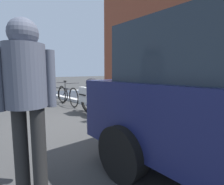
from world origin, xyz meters
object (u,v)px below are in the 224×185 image
parked_bicycle (67,95)px  pedestrian_walking (26,87)px  sandwich_board_sign (111,90)px  touring_motorcycle (98,95)px  second_bicycle_by_cafe (54,93)px

parked_bicycle → pedestrian_walking: pedestrian_walking is taller
sandwich_board_sign → parked_bicycle: bearing=-126.8°
touring_motorcycle → pedestrian_walking: (1.99, -2.50, 0.51)m
pedestrian_walking → second_bicycle_by_cafe: pedestrian_walking is taller
touring_motorcycle → pedestrian_walking: size_ratio=1.27×
parked_bicycle → pedestrian_walking: size_ratio=1.01×
touring_motorcycle → parked_bicycle: (-2.12, 0.17, -0.22)m
pedestrian_walking → sandwich_board_sign: size_ratio=2.08×
touring_motorcycle → second_bicycle_by_cafe: size_ratio=1.31×
touring_motorcycle → sandwich_board_sign: size_ratio=2.64×
touring_motorcycle → second_bicycle_by_cafe: 3.36m
touring_motorcycle → sandwich_board_sign: touring_motorcycle is taller
pedestrian_walking → sandwich_board_sign: (-3.10, 4.03, -0.57)m
touring_motorcycle → sandwich_board_sign: bearing=125.7°
pedestrian_walking → second_bicycle_by_cafe: bearing=153.1°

